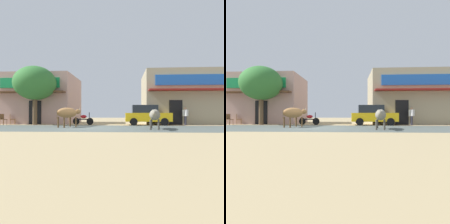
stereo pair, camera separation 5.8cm
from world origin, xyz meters
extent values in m
plane|color=tan|center=(0.00, 0.00, 0.00)|extent=(80.00, 80.00, 0.00)
cube|color=#515A55|center=(0.00, 0.00, 0.00)|extent=(72.00, 6.24, 0.00)
cube|color=tan|center=(-6.30, 7.62, 2.37)|extent=(6.79, 5.92, 4.74)
cube|color=#198C4C|center=(-6.30, 4.60, 3.70)|extent=(5.43, 0.10, 0.90)
cube|color=brown|center=(-6.30, 4.21, 2.84)|extent=(6.52, 0.90, 0.12)
cube|color=black|center=(-5.81, 4.63, 1.05)|extent=(1.10, 0.06, 2.10)
cube|color=tan|center=(7.71, 7.62, 2.45)|extent=(7.34, 5.92, 4.91)
cube|color=blue|center=(7.71, 4.60, 3.83)|extent=(5.87, 0.10, 0.90)
cube|color=maroon|center=(7.71, 4.21, 2.94)|extent=(7.05, 0.90, 0.12)
cube|color=black|center=(6.51, 4.63, 1.05)|extent=(1.10, 0.06, 2.10)
cylinder|color=brown|center=(-5.40, 3.67, 1.19)|extent=(0.37, 0.37, 2.37)
ellipsoid|color=#306F30|center=(-5.40, 3.67, 3.53)|extent=(3.54, 3.54, 2.84)
cube|color=yellow|center=(4.06, 3.93, 0.65)|extent=(3.74, 1.68, 0.70)
cube|color=#1E2328|center=(3.78, 3.93, 1.32)|extent=(2.07, 1.53, 0.64)
cylinder|color=black|center=(5.25, 4.76, 0.30)|extent=(0.60, 0.19, 0.60)
cylinder|color=black|center=(5.28, 3.14, 0.30)|extent=(0.60, 0.19, 0.60)
cylinder|color=black|center=(2.84, 4.72, 0.30)|extent=(0.60, 0.19, 0.60)
cylinder|color=black|center=(2.87, 3.10, 0.30)|extent=(0.60, 0.19, 0.60)
cylinder|color=black|center=(-0.73, 3.74, 0.30)|extent=(0.59, 0.22, 0.59)
cylinder|color=black|center=(-1.96, 4.03, 0.30)|extent=(0.59, 0.22, 0.59)
cylinder|color=black|center=(-1.34, 3.88, 0.48)|extent=(1.25, 0.39, 0.10)
ellipsoid|color=#A51419|center=(-1.30, 3.87, 0.70)|extent=(0.60, 0.36, 0.28)
cylinder|color=black|center=(-0.79, 3.75, 0.75)|extent=(0.06, 0.06, 0.60)
ellipsoid|color=olive|center=(-1.81, 0.74, 1.00)|extent=(1.46, 2.08, 0.71)
ellipsoid|color=olive|center=(-1.32, 1.85, 1.09)|extent=(0.48, 0.63, 0.36)
cone|color=beige|center=(-1.39, 1.94, 1.27)|extent=(0.06, 0.06, 0.12)
cone|color=beige|center=(-1.21, 1.86, 1.27)|extent=(0.06, 0.06, 0.12)
cylinder|color=brown|center=(-1.79, 1.42, 0.35)|extent=(0.11, 0.11, 0.70)
cylinder|color=brown|center=(-1.32, 1.21, 0.35)|extent=(0.11, 0.11, 0.70)
cylinder|color=brown|center=(-2.31, 0.27, 0.35)|extent=(0.11, 0.11, 0.70)
cylinder|color=brown|center=(-1.83, 0.06, 0.35)|extent=(0.11, 0.11, 0.70)
cylinder|color=brown|center=(-2.23, -0.20, 0.90)|extent=(0.05, 0.05, 0.57)
ellipsoid|color=gray|center=(3.97, -0.83, 0.86)|extent=(0.97, 2.24, 0.65)
ellipsoid|color=gray|center=(3.76, -2.14, 0.94)|extent=(0.37, 0.60, 0.36)
cone|color=beige|center=(3.85, -2.21, 1.12)|extent=(0.06, 0.06, 0.12)
cone|color=beige|center=(3.65, -2.18, 1.12)|extent=(0.06, 0.06, 0.12)
cylinder|color=#4A473E|center=(4.08, -1.56, 0.29)|extent=(0.11, 0.11, 0.58)
cylinder|color=#4A473E|center=(3.64, -1.49, 0.29)|extent=(0.11, 0.11, 0.58)
cylinder|color=#4A473E|center=(4.30, -0.17, 0.29)|extent=(0.11, 0.11, 0.58)
cylinder|color=#4A473E|center=(3.86, -0.10, 0.29)|extent=(0.11, 0.11, 0.58)
cylinder|color=#4A473E|center=(4.15, 0.29, 0.76)|extent=(0.05, 0.05, 0.52)
cylinder|color=#262633|center=(7.15, 4.16, 0.37)|extent=(0.14, 0.14, 0.75)
cylinder|color=#262633|center=(7.15, 3.98, 0.37)|extent=(0.14, 0.14, 0.75)
cube|color=silver|center=(7.15, 4.07, 1.01)|extent=(0.47, 0.46, 0.53)
sphere|color=tan|center=(7.15, 4.07, 1.37)|extent=(0.20, 0.20, 0.20)
cylinder|color=silver|center=(7.15, 4.33, 1.04)|extent=(0.09, 0.09, 0.48)
cylinder|color=silver|center=(7.15, 3.81, 1.04)|extent=(0.09, 0.09, 0.48)
cube|color=brown|center=(-7.94, 3.33, 0.45)|extent=(0.55, 0.55, 0.05)
cube|color=brown|center=(-8.13, 3.39, 0.70)|extent=(0.17, 0.43, 0.44)
cylinder|color=brown|center=(-7.72, 3.44, 0.21)|extent=(0.04, 0.04, 0.43)
cylinder|color=brown|center=(-7.82, 3.11, 0.21)|extent=(0.04, 0.04, 0.43)
cylinder|color=brown|center=(-8.05, 3.55, 0.21)|extent=(0.04, 0.04, 0.43)
cylinder|color=brown|center=(-8.16, 3.21, 0.21)|extent=(0.04, 0.04, 0.43)
cube|color=brown|center=(-7.75, 4.43, 0.45)|extent=(0.60, 0.60, 0.05)
cube|color=brown|center=(-7.93, 4.32, 0.70)|extent=(0.26, 0.40, 0.44)
cylinder|color=brown|center=(-7.69, 4.67, 0.21)|extent=(0.04, 0.04, 0.43)
cylinder|color=brown|center=(-7.51, 4.36, 0.21)|extent=(0.04, 0.04, 0.43)
cylinder|color=brown|center=(-7.99, 4.49, 0.21)|extent=(0.04, 0.04, 0.43)
cylinder|color=brown|center=(-7.82, 4.18, 0.21)|extent=(0.04, 0.04, 0.43)
camera|label=1|loc=(2.18, -13.60, 0.90)|focal=33.76mm
camera|label=2|loc=(2.24, -13.60, 0.90)|focal=33.76mm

